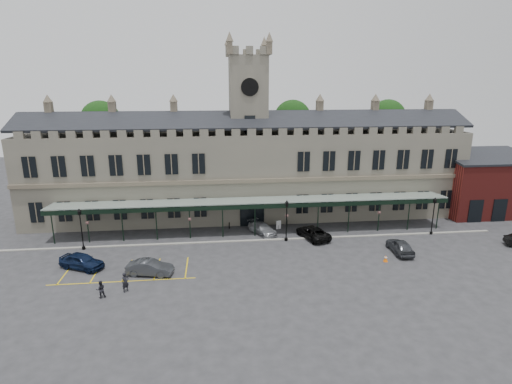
{
  "coord_description": "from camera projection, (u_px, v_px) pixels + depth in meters",
  "views": [
    {
      "loc": [
        -4.92,
        -39.37,
        18.32
      ],
      "look_at": [
        0.0,
        6.0,
        6.0
      ],
      "focal_mm": 28.0,
      "sensor_mm": 36.0,
      "label": 1
    }
  ],
  "objects": [
    {
      "name": "person_b",
      "position": [
        101.0,
        289.0,
        35.27
      ],
      "size": [
        0.96,
        0.87,
        1.61
      ],
      "primitive_type": "imported",
      "rotation": [
        0.0,
        0.0,
        3.53
      ],
      "color": "black",
      "rests_on": "ground"
    },
    {
      "name": "lamp_post_right",
      "position": [
        434.0,
        213.0,
        49.75
      ],
      "size": [
        0.46,
        0.46,
        4.85
      ],
      "color": "black",
      "rests_on": "ground"
    },
    {
      "name": "tree_behind_left",
      "position": [
        101.0,
        121.0,
        61.44
      ],
      "size": [
        6.0,
        6.0,
        16.0
      ],
      "color": "#332314",
      "rests_on": "ground"
    },
    {
      "name": "car_left_a",
      "position": [
        82.0,
        261.0,
        40.91
      ],
      "size": [
        5.09,
        3.79,
        1.61
      ],
      "primitive_type": "imported",
      "rotation": [
        0.0,
        0.0,
        1.12
      ],
      "color": "black",
      "rests_on": "ground"
    },
    {
      "name": "sign_board",
      "position": [
        279.0,
        225.0,
        52.16
      ],
      "size": [
        0.66,
        0.21,
        1.15
      ],
      "rotation": [
        0.0,
        0.0,
        0.25
      ],
      "color": "black",
      "rests_on": "ground"
    },
    {
      "name": "car_taxi",
      "position": [
        262.0,
        228.0,
        50.58
      ],
      "size": [
        3.85,
        5.03,
        1.36
      ],
      "primitive_type": "imported",
      "rotation": [
        0.0,
        0.0,
        0.48
      ],
      "color": "#9EA1A6",
      "rests_on": "ground"
    },
    {
      "name": "traffic_cone",
      "position": [
        386.0,
        258.0,
        42.61
      ],
      "size": [
        0.45,
        0.45,
        0.72
      ],
      "rotation": [
        0.0,
        0.0,
        -0.4
      ],
      "color": "#F86507",
      "rests_on": "ground"
    },
    {
      "name": "person_a",
      "position": [
        125.0,
        282.0,
        36.26
      ],
      "size": [
        0.8,
        0.79,
        1.86
      ],
      "primitive_type": "imported",
      "rotation": [
        0.0,
        0.0,
        0.74
      ],
      "color": "black",
      "rests_on": "ground"
    },
    {
      "name": "ground",
      "position": [
        262.0,
        260.0,
        43.08
      ],
      "size": [
        140.0,
        140.0,
        0.0
      ],
      "primitive_type": "plane",
      "color": "#2B2B2D"
    },
    {
      "name": "kerb",
      "position": [
        256.0,
        240.0,
        48.34
      ],
      "size": [
        60.0,
        0.4,
        0.12
      ],
      "primitive_type": "cube",
      "color": "gray",
      "rests_on": "ground"
    },
    {
      "name": "canopy",
      "position": [
        255.0,
        217.0,
        49.61
      ],
      "size": [
        50.0,
        4.1,
        4.3
      ],
      "color": "#8C9E93",
      "rests_on": "ground"
    },
    {
      "name": "brick_annex",
      "position": [
        483.0,
        185.0,
        57.98
      ],
      "size": [
        12.4,
        8.36,
        9.23
      ],
      "color": "maroon",
      "rests_on": "ground"
    },
    {
      "name": "car_left_b",
      "position": [
        150.0,
        268.0,
        39.57
      ],
      "size": [
        4.79,
        2.44,
        1.51
      ],
      "primitive_type": "imported",
      "rotation": [
        0.0,
        0.0,
        1.38
      ],
      "color": "#34373B",
      "rests_on": "ground"
    },
    {
      "name": "bollard_left",
      "position": [
        229.0,
        226.0,
        52.3
      ],
      "size": [
        0.15,
        0.15,
        0.87
      ],
      "primitive_type": "cylinder",
      "color": "black",
      "rests_on": "ground"
    },
    {
      "name": "station_building",
      "position": [
        248.0,
        171.0,
        56.66
      ],
      "size": [
        60.0,
        10.36,
        17.3
      ],
      "color": "#5D594E",
      "rests_on": "ground"
    },
    {
      "name": "clock_tower",
      "position": [
        248.0,
        124.0,
        55.01
      ],
      "size": [
        5.6,
        5.6,
        24.8
      ],
      "color": "#5D594E",
      "rests_on": "ground"
    },
    {
      "name": "lamp_post_left",
      "position": [
        81.0,
        225.0,
        45.1
      ],
      "size": [
        0.47,
        0.47,
        4.93
      ],
      "color": "black",
      "rests_on": "ground"
    },
    {
      "name": "tree_behind_mid",
      "position": [
        292.0,
        120.0,
        64.57
      ],
      "size": [
        6.0,
        6.0,
        16.0
      ],
      "color": "#332314",
      "rests_on": "ground"
    },
    {
      "name": "parking_markings",
      "position": [
        126.0,
        273.0,
        40.18
      ],
      "size": [
        16.0,
        6.0,
        0.01
      ],
      "primitive_type": null,
      "color": "gold",
      "rests_on": "ground"
    },
    {
      "name": "bollard_right",
      "position": [
        287.0,
        223.0,
        52.99
      ],
      "size": [
        0.17,
        0.17,
        0.93
      ],
      "primitive_type": "cylinder",
      "color": "black",
      "rests_on": "ground"
    },
    {
      "name": "tree_behind_right",
      "position": [
        387.0,
        119.0,
        66.23
      ],
      "size": [
        6.0,
        6.0,
        16.0
      ],
      "color": "#332314",
      "rests_on": "ground"
    },
    {
      "name": "car_van",
      "position": [
        313.0,
        233.0,
        49.03
      ],
      "size": [
        3.98,
        5.73,
        1.45
      ],
      "primitive_type": "imported",
      "rotation": [
        0.0,
        0.0,
        3.47
      ],
      "color": "black",
      "rests_on": "ground"
    },
    {
      "name": "lamp_post_mid",
      "position": [
        287.0,
        217.0,
        47.6
      ],
      "size": [
        0.49,
        0.49,
        5.14
      ],
      "color": "black",
      "rests_on": "ground"
    },
    {
      "name": "car_right_a",
      "position": [
        400.0,
        246.0,
        44.74
      ],
      "size": [
        2.01,
        4.62,
        1.55
      ],
      "primitive_type": "imported",
      "rotation": [
        0.0,
        0.0,
        3.1
      ],
      "color": "#34373B",
      "rests_on": "ground"
    }
  ]
}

